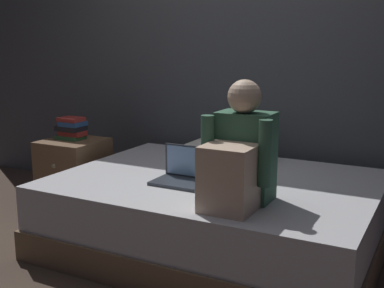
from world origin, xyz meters
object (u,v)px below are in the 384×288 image
Objects in this scene: person_sitting at (239,158)px; bed at (216,213)px; laptop at (183,174)px; book_stack at (72,128)px; pillow at (230,152)px; nightstand at (74,175)px.

bed is at bearing 128.20° from person_sitting.
laptop is 1.25m from book_stack.
book_stack is (-1.19, 0.37, 0.13)m from laptop.
pillow is (0.04, 0.64, 0.01)m from laptop.
person_sitting reaches higher than book_stack.
nightstand is 1.76m from person_sitting.
laptop is at bearing -17.12° from book_stack.
nightstand is 1.26m from pillow.
laptop is 1.45× the size of book_stack.
laptop reaches higher than bed.
person_sitting is 0.96m from pillow.
bed is at bearing -6.51° from nightstand.
person_sitting is 1.74m from book_stack.
laptop is at bearing -93.31° from pillow.
pillow is 1.26m from book_stack.
nightstand reaches higher than bed.
person_sitting is at bearing -63.90° from pillow.
person_sitting is (0.31, -0.40, 0.49)m from bed.
nightstand is 1.01× the size of pillow.
laptop is at bearing 155.08° from person_sitting.
person_sitting is 1.17× the size of pillow.
bed is 1.31m from nightstand.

